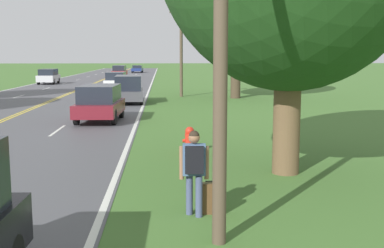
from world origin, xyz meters
TOP-DOWN VIEW (x-y plane):
  - hitchhiker_person at (8.55, 5.06)m, footprint 0.59×0.43m
  - suitcase at (8.95, 5.22)m, footprint 0.47×0.21m
  - fire_hydrant at (8.83, 11.49)m, footprint 0.48×0.32m
  - utility_pole_midground at (9.43, 33.61)m, footprint 1.80×0.24m
  - tree_behind_sign at (13.47, 31.94)m, footprint 7.41×7.41m
  - car_maroon_suv_approaching at (4.87, 19.46)m, footprint 2.14×4.36m
  - car_dark_grey_van_mid_near at (5.63, 28.74)m, footprint 2.13×4.81m
  - car_white_hatchback_mid_far at (3.54, 41.83)m, footprint 1.92×4.22m
  - car_silver_hatchback_receding at (-4.98, 51.43)m, footprint 1.85×4.07m
  - car_red_van_distant at (1.92, 64.42)m, footprint 1.93×4.67m
  - car_dark_blue_sedan_horizon at (3.23, 88.01)m, footprint 2.11×4.37m

SIDE VIEW (x-z plane):
  - suitcase at x=8.95m, z-range -0.02..0.66m
  - fire_hydrant at x=8.83m, z-range 0.01..0.88m
  - car_dark_blue_sedan_horizon at x=3.23m, z-range 0.04..1.42m
  - car_white_hatchback_mid_far at x=3.54m, z-range 0.05..1.71m
  - car_silver_hatchback_receding at x=-4.98m, z-range 0.05..1.75m
  - car_maroon_suv_approaching at x=4.87m, z-range 0.06..1.84m
  - car_dark_grey_van_mid_near at x=5.63m, z-range 0.03..1.89m
  - car_red_van_distant at x=1.92m, z-range 0.04..1.88m
  - hitchhiker_person at x=8.55m, z-range 0.20..1.94m
  - utility_pole_midground at x=9.43m, z-range 0.15..7.26m
  - tree_behind_sign at x=13.47m, z-range 1.39..12.72m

